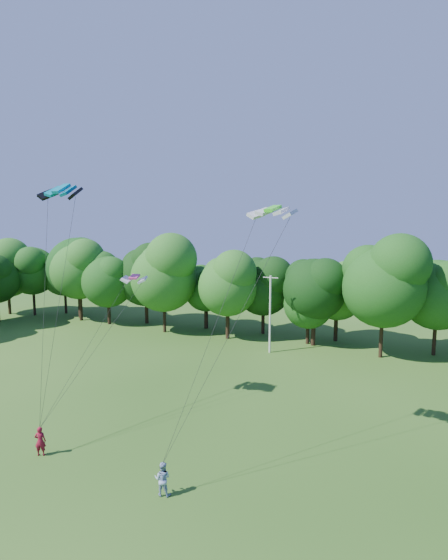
% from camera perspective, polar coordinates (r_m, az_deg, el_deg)
% --- Properties ---
extents(ground, '(160.00, 160.00, 0.00)m').
position_cam_1_polar(ground, '(26.16, -15.53, -27.24)').
color(ground, '#234C14').
rests_on(ground, ground).
extents(utility_pole, '(1.78, 0.22, 8.90)m').
position_cam_1_polar(utility_pole, '(49.92, 6.04, -4.38)').
color(utility_pole, silver).
rests_on(utility_pole, ground).
extents(kite_flyer_left, '(0.84, 0.73, 1.93)m').
position_cam_1_polar(kite_flyer_left, '(31.89, -22.87, -18.82)').
color(kite_flyer_left, maroon).
rests_on(kite_flyer_left, ground).
extents(kite_flyer_right, '(1.04, 0.88, 1.89)m').
position_cam_1_polar(kite_flyer_right, '(26.33, -8.04, -24.31)').
color(kite_flyer_right, '#92A5CA').
rests_on(kite_flyer_right, ground).
extents(kite_teal, '(3.21, 1.39, 0.82)m').
position_cam_1_polar(kite_teal, '(34.49, -20.49, 11.12)').
color(kite_teal, '#047792').
rests_on(kite_teal, ground).
extents(kite_green, '(3.11, 1.88, 0.47)m').
position_cam_1_polar(kite_green, '(27.00, 6.39, 9.26)').
color(kite_green, '#3AE021').
rests_on(kite_green, ground).
extents(kite_pink, '(2.18, 1.42, 0.36)m').
position_cam_1_polar(kite_pink, '(35.30, -11.62, 0.43)').
color(kite_pink, '#D23A7F').
rests_on(kite_pink, ground).
extents(tree_back_west, '(10.33, 10.33, 15.02)m').
position_cam_1_polar(tree_back_west, '(71.15, -18.58, 2.75)').
color(tree_back_west, '#362715').
rests_on(tree_back_west, ground).
extents(tree_back_center, '(8.23, 8.23, 11.97)m').
position_cam_1_polar(tree_back_center, '(53.16, 11.74, -0.57)').
color(tree_back_center, '#302112').
rests_on(tree_back_center, ground).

